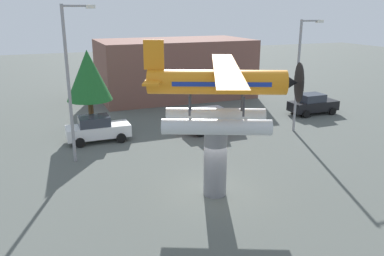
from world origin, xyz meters
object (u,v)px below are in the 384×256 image
at_px(floatplane_monument, 219,93).
at_px(car_mid_white, 97,129).
at_px(car_distant_black, 313,104).
at_px(streetlight_primary, 71,75).
at_px(storefront_building, 175,68).
at_px(tree_east, 88,76).
at_px(display_pedestal, 215,162).
at_px(car_far_red, 212,120).
at_px(streetlight_secondary, 300,68).

xyz_separation_m(floatplane_monument, car_mid_white, (-4.13, 10.32, -4.15)).
xyz_separation_m(car_mid_white, car_distant_black, (18.21, 0.61, 0.00)).
height_order(streetlight_primary, storefront_building, streetlight_primary).
height_order(storefront_building, tree_east, tree_east).
bearing_deg(display_pedestal, car_far_red, 66.20).
bearing_deg(car_far_red, car_distant_black, 8.22).
xyz_separation_m(display_pedestal, storefront_building, (5.66, 22.00, 1.19)).
bearing_deg(car_far_red, display_pedestal, -113.80).
height_order(display_pedestal, floatplane_monument, floatplane_monument).
height_order(car_mid_white, tree_east, tree_east).
relative_size(floatplane_monument, car_distant_black, 2.37).
xyz_separation_m(storefront_building, tree_east, (-9.78, -9.98, 1.36)).
xyz_separation_m(floatplane_monument, car_distant_black, (14.09, 10.93, -4.15)).
bearing_deg(floatplane_monument, streetlight_secondary, 60.61).
height_order(display_pedestal, streetlight_primary, streetlight_primary).
height_order(car_distant_black, storefront_building, storefront_building).
xyz_separation_m(car_mid_white, streetlight_secondary, (14.03, -2.88, 3.74)).
relative_size(car_mid_white, streetlight_secondary, 0.53).
height_order(floatplane_monument, storefront_building, floatplane_monument).
relative_size(car_mid_white, streetlight_primary, 0.47).
height_order(display_pedestal, car_far_red, display_pedestal).
relative_size(car_distant_black, streetlight_secondary, 0.53).
bearing_deg(tree_east, floatplane_monument, -70.64).
bearing_deg(storefront_building, streetlight_secondary, -73.39).
bearing_deg(streetlight_secondary, storefront_building, 106.61).
xyz_separation_m(display_pedestal, car_far_red, (4.16, 9.43, -0.80)).
relative_size(floatplane_monument, car_far_red, 2.37).
bearing_deg(streetlight_secondary, car_mid_white, 168.38).
distance_m(car_distant_black, tree_east, 18.67).
bearing_deg(car_far_red, tree_east, 162.62).
xyz_separation_m(car_distant_black, streetlight_primary, (-19.88, -3.90, 4.23)).
distance_m(floatplane_monument, storefront_building, 22.84).
bearing_deg(streetlight_primary, storefront_building, 52.97).
height_order(car_far_red, tree_east, tree_east).
bearing_deg(car_distant_black, streetlight_primary, -168.90).
relative_size(car_mid_white, tree_east, 0.70).
bearing_deg(display_pedestal, floatplane_monument, -23.70).
xyz_separation_m(floatplane_monument, streetlight_secondary, (9.90, 7.44, -0.41)).
height_order(car_distant_black, streetlight_secondary, streetlight_secondary).
relative_size(car_far_red, tree_east, 0.70).
distance_m(floatplane_monument, streetlight_secondary, 12.39).
relative_size(floatplane_monument, streetlight_secondary, 1.25).
distance_m(streetlight_secondary, tree_east, 14.89).
distance_m(display_pedestal, tree_east, 12.96).
bearing_deg(car_far_red, streetlight_primary, -166.01).
height_order(streetlight_secondary, storefront_building, streetlight_secondary).
bearing_deg(floatplane_monument, storefront_building, 99.59).
bearing_deg(car_mid_white, streetlight_secondary, -11.62).
bearing_deg(car_distant_black, car_mid_white, -178.08).
bearing_deg(car_far_red, streetlight_secondary, -19.19).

